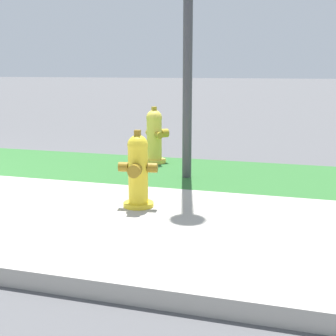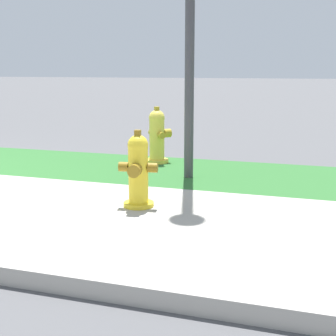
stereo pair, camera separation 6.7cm
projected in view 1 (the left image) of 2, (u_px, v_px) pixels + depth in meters
fire_hydrant_mid_block at (155, 136)px, 6.43m from camera, size 0.35×0.35×0.78m
fire_hydrant_near_corner at (138, 171)px, 4.34m from camera, size 0.37×0.34×0.73m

